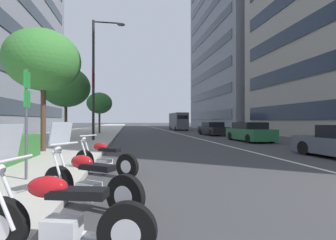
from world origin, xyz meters
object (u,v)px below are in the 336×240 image
Objects in this scene: street_tree_near_plaza_corner at (99,103)px; motorcycle_far_end_row at (59,218)px; car_far_down_avenue at (249,132)px; street_lamp_with_banners at (98,69)px; street_tree_by_lamp_post at (43,61)px; delivery_van_ahead at (178,121)px; car_lead_in_lane at (213,129)px; street_tree_mid_sidewalk at (66,87)px; motorcycle_nearest_camera at (87,183)px; motorcycle_second_in_row at (104,160)px; parking_sign_by_curb at (27,110)px.

motorcycle_far_end_row is at bearing -174.50° from street_tree_near_plaza_corner.
street_lamp_with_banners is (1.33, 11.09, 4.57)m from car_far_down_avenue.
motorcycle_far_end_row is 0.38× the size of street_tree_by_lamp_post.
street_tree_by_lamp_post is at bearing 154.49° from delivery_van_ahead.
street_lamp_with_banners is 6.49m from street_tree_by_lamp_post.
street_tree_mid_sidewalk is at bearing 106.27° from car_lead_in_lane.
street_tree_mid_sidewalk reaches higher than motorcycle_far_end_row.
motorcycle_far_end_row is at bearing 144.34° from car_far_down_avenue.
car_far_down_avenue is 0.96× the size of car_lead_in_lane.
delivery_van_ahead is (22.23, 0.66, 0.83)m from car_far_down_avenue.
street_tree_mid_sidewalk is (15.30, 4.07, 3.71)m from motorcycle_nearest_camera.
motorcycle_second_in_row is 13.91m from street_tree_mid_sidewalk.
delivery_van_ahead is at bearing -68.45° from motorcycle_nearest_camera.
street_lamp_with_banners reaches higher than delivery_van_ahead.
motorcycle_nearest_camera is 35.59m from delivery_van_ahead.
delivery_van_ahead is at bearing -67.02° from motorcycle_second_in_row.
motorcycle_nearest_camera is at bearing 127.87° from motorcycle_second_in_row.
motorcycle_second_in_row is 0.33× the size of street_tree_by_lamp_post.
motorcycle_far_end_row is 23.51m from car_lead_in_lane.
motorcycle_far_end_row is 0.45× the size of street_tree_near_plaza_corner.
parking_sign_by_curb is at bearing -48.94° from motorcycle_far_end_row.
street_lamp_with_banners is at bearing -0.96° from parking_sign_by_curb.
car_far_down_avenue is 12.06m from street_lamp_with_banners.
motorcycle_far_end_row is 17.65m from street_tree_mid_sidewalk.
street_lamp_with_banners is at bearing -14.93° from street_tree_by_lamp_post.
delivery_van_ahead is at bearing -89.13° from motorcycle_far_end_row.
street_tree_mid_sidewalk is (7.97, 0.96, -0.10)m from street_tree_by_lamp_post.
street_tree_near_plaza_corner reaches higher than car_far_down_avenue.
motorcycle_nearest_camera is 1.01× the size of motorcycle_second_in_row.
motorcycle_second_in_row is 13.61m from car_far_down_avenue.
street_tree_near_plaza_corner is (25.05, 2.41, 3.09)m from motorcycle_far_end_row.
car_lead_in_lane is 0.82× the size of street_tree_by_lamp_post.
motorcycle_second_in_row is 12.08m from street_lamp_with_banners.
street_tree_near_plaza_corner is at bearing 46.48° from car_far_down_avenue.
motorcycle_nearest_camera reaches higher than motorcycle_far_end_row.
car_far_down_avenue is 14.47m from street_tree_mid_sidewalk.
car_lead_in_lane is 0.81× the size of street_tree_mid_sidewalk.
street_tree_mid_sidewalk is (16.78, 4.00, 3.72)m from motorcycle_far_end_row.
car_far_down_avenue is at bearing -96.21° from motorcycle_second_in_row.
delivery_van_ahead is 34.35m from parking_sign_by_curb.
motorcycle_far_end_row reaches higher than car_far_down_avenue.
street_tree_by_lamp_post is at bearing 14.63° from parking_sign_by_curb.
motorcycle_far_end_row is at bearing -153.93° from parking_sign_by_curb.
street_tree_mid_sidewalk is at bearing 169.09° from street_tree_near_plaza_corner.
car_lead_in_lane is (21.42, -9.69, 0.22)m from motorcycle_far_end_row.
parking_sign_by_curb is at bearing -177.83° from street_tree_near_plaza_corner.
car_far_down_avenue is at bearing -47.24° from parking_sign_by_curb.
car_lead_in_lane is 14.53m from delivery_van_ahead.
car_far_down_avenue is at bearing -69.10° from street_tree_by_lamp_post.
street_tree_by_lamp_post reaches higher than motorcycle_far_end_row.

